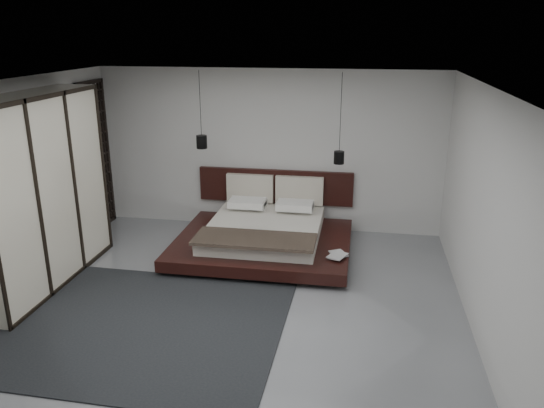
% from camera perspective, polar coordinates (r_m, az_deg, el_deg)
% --- Properties ---
extents(floor, '(6.00, 6.00, 0.00)m').
position_cam_1_polar(floor, '(7.01, -4.72, -10.87)').
color(floor, gray).
rests_on(floor, ground).
extents(ceiling, '(6.00, 6.00, 0.00)m').
position_cam_1_polar(ceiling, '(6.16, -5.41, 12.54)').
color(ceiling, white).
rests_on(ceiling, wall_back).
extents(wall_back, '(6.00, 0.00, 6.00)m').
position_cam_1_polar(wall_back, '(9.28, -0.37, 5.76)').
color(wall_back, silver).
rests_on(wall_back, floor).
extents(wall_front, '(6.00, 0.00, 6.00)m').
position_cam_1_polar(wall_front, '(3.88, -16.55, -13.67)').
color(wall_front, silver).
rests_on(wall_front, floor).
extents(wall_left, '(0.00, 6.00, 6.00)m').
position_cam_1_polar(wall_left, '(7.75, -27.03, 1.23)').
color(wall_left, silver).
rests_on(wall_left, floor).
extents(wall_right, '(0.00, 6.00, 6.00)m').
position_cam_1_polar(wall_right, '(6.41, 21.92, -1.35)').
color(wall_right, silver).
rests_on(wall_right, floor).
extents(lattice_screen, '(0.05, 0.90, 2.60)m').
position_cam_1_polar(lattice_screen, '(9.75, -18.35, 4.84)').
color(lattice_screen, black).
rests_on(lattice_screen, floor).
extents(bed, '(2.74, 2.37, 1.07)m').
position_cam_1_polar(bed, '(8.55, -0.80, -3.15)').
color(bed, black).
rests_on(bed, floor).
extents(book_lower, '(0.32, 0.34, 0.03)m').
position_cam_1_polar(book_lower, '(7.84, 6.47, -5.46)').
color(book_lower, '#99724C').
rests_on(book_lower, bed).
extents(book_upper, '(0.33, 0.37, 0.02)m').
position_cam_1_polar(book_upper, '(7.81, 6.32, -5.37)').
color(book_upper, '#99724C').
rests_on(book_upper, book_lower).
extents(pendant_left, '(0.18, 0.18, 1.25)m').
position_cam_1_polar(pendant_left, '(8.83, -7.57, 6.66)').
color(pendant_left, black).
rests_on(pendant_left, ceiling).
extents(pendant_right, '(0.16, 0.16, 1.42)m').
position_cam_1_polar(pendant_right, '(8.48, 7.22, 5.03)').
color(pendant_right, black).
rests_on(pendant_right, ceiling).
extents(wardrobe, '(0.63, 2.68, 2.63)m').
position_cam_1_polar(wardrobe, '(7.82, -23.99, 1.12)').
color(wardrobe, beige).
rests_on(wardrobe, floor).
extents(rug, '(4.00, 2.89, 0.02)m').
position_cam_1_polar(rug, '(6.86, -16.10, -12.22)').
color(rug, black).
rests_on(rug, floor).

